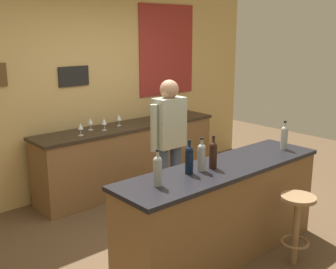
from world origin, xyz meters
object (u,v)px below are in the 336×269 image
wine_bottle_c (201,156)px  wine_glass_b (90,122)px  wine_bottle_b (189,159)px  wine_glass_c (104,122)px  wine_bottle_e (284,137)px  wine_bottle_a (158,170)px  bar_stool (297,218)px  wine_bottle_d (213,154)px  bartender (169,140)px  coffee_mug (163,117)px  wine_glass_d (119,118)px  wine_glass_a (80,127)px

wine_bottle_c → wine_glass_b: 2.10m
wine_glass_b → wine_bottle_b: bearing=-96.9°
wine_bottle_b → wine_glass_c: size_ratio=1.97×
wine_bottle_e → wine_bottle_a: bearing=178.0°
bar_stool → wine_bottle_d: (-0.53, 0.58, 0.60)m
wine_bottle_d → bartender: bearing=71.7°
coffee_mug → bar_stool: bearing=-102.4°
wine_bottle_a → coffee_mug: size_ratio=2.45×
wine_bottle_d → wine_glass_d: bearing=79.1°
wine_bottle_e → wine_glass_c: wine_bottle_e is taller
wine_bottle_e → wine_glass_a: 2.38m
wine_bottle_d → wine_glass_d: 2.11m
bar_stool → wine_glass_d: size_ratio=4.39×
wine_bottle_a → wine_bottle_b: 0.40m
wine_glass_d → bartender: bearing=-94.1°
wine_bottle_a → coffee_mug: (1.75, 1.97, -0.11)m
wine_glass_b → coffee_mug: 1.11m
bar_stool → wine_bottle_c: size_ratio=2.22×
wine_glass_c → wine_bottle_a: bearing=-111.2°
wine_glass_c → wine_glass_d: bearing=17.2°
wine_bottle_e → wine_glass_c: 2.24m
wine_bottle_e → wine_bottle_c: bearing=175.7°
bartender → wine_bottle_c: 1.05m
wine_glass_c → wine_glass_b: bearing=133.0°
wine_bottle_e → wine_glass_b: size_ratio=1.97×
bar_stool → wine_bottle_c: bearing=137.9°
wine_glass_c → bar_stool: bearing=-80.7°
bartender → wine_bottle_c: (-0.45, -0.94, 0.12)m
wine_glass_a → wine_glass_b: 0.29m
bartender → wine_bottle_b: size_ratio=5.29×
wine_bottle_a → wine_glass_d: bearing=63.0°
bar_stool → wine_bottle_c: 1.07m
wine_bottle_c → wine_bottle_e: same height
wine_bottle_d → wine_bottle_c: bearing=171.0°
wine_bottle_b → wine_glass_a: wine_bottle_b is taller
bartender → wine_glass_d: 1.11m
bartender → wine_glass_b: size_ratio=10.45×
wine_bottle_e → wine_bottle_d: bearing=176.3°
coffee_mug → wine_bottle_b: bearing=-125.1°
wine_bottle_b → wine_bottle_a: bearing=-173.4°
wine_bottle_c → wine_glass_a: size_ratio=1.97×
wine_bottle_b → coffee_mug: wine_bottle_b is taller
bar_stool → wine_bottle_d: 0.98m
bartender → wine_bottle_d: bartender is taller
wine_bottle_d → wine_glass_a: (-0.25, 1.94, -0.05)m
wine_bottle_e → coffee_mug: wine_bottle_e is taller
wine_bottle_a → coffee_mug: bearing=48.4°
wine_glass_c → wine_bottle_b: bearing=-100.9°
wine_glass_b → wine_glass_d: 0.41m
wine_glass_d → wine_bottle_b: bearing=-108.1°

